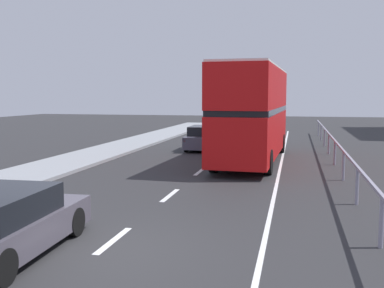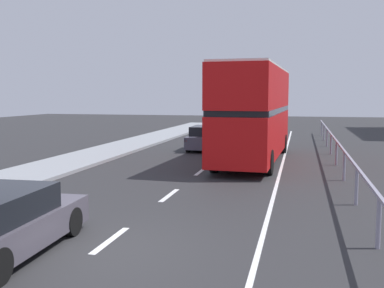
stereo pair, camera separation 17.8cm
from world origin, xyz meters
The scene contains 6 objects.
ground_plane centered at (0.00, 0.00, -0.05)m, with size 74.39×120.00×0.10m, color #2A2A2C.
lane_paint_markings centered at (2.08, 8.45, 0.00)m, with size 3.33×46.00×0.01m.
bridge_side_railing centered at (5.55, 9.00, 0.91)m, with size 0.10×42.00×1.11m.
double_decker_bus_red centered at (1.83, 13.13, 2.37)m, with size 2.84×10.24×4.44m.
hatchback_car_near centered at (-1.74, -0.75, 0.63)m, with size 2.01×4.22×1.31m.
sedan_car_ahead centered at (-1.27, 17.19, 0.66)m, with size 1.90×4.07×1.37m.
Camera 1 is at (3.78, -8.35, 3.14)m, focal length 42.58 mm.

